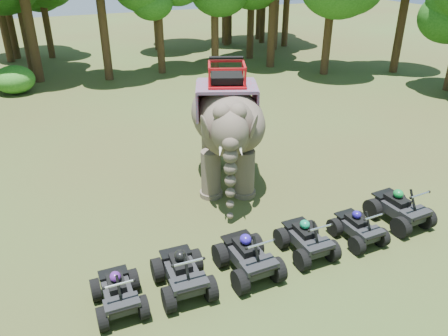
{
  "coord_description": "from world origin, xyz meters",
  "views": [
    {
      "loc": [
        -4.85,
        -9.61,
        7.82
      ],
      "look_at": [
        0.0,
        1.2,
        1.9
      ],
      "focal_mm": 35.0,
      "sensor_mm": 36.0,
      "label": 1
    }
  ],
  "objects": [
    {
      "name": "tree_1",
      "position": [
        3.78,
        20.41,
        3.53
      ],
      "size": [
        4.94,
        4.94,
        7.06
      ],
      "primitive_type": null,
      "color": "#195114",
      "rests_on": "ground"
    },
    {
      "name": "tree_30",
      "position": [
        -4.62,
        24.48,
        4.48
      ],
      "size": [
        6.27,
        6.27,
        8.96
      ],
      "primitive_type": null,
      "color": "#195114",
      "rests_on": "ground"
    },
    {
      "name": "atv_4",
      "position": [
        3.21,
        -1.39,
        0.58
      ],
      "size": [
        1.17,
        1.58,
        1.15
      ],
      "primitive_type": null,
      "rotation": [
        0.0,
        0.0,
        0.02
      ],
      "color": "black",
      "rests_on": "ground"
    },
    {
      "name": "elephant",
      "position": [
        1.22,
        3.69,
        2.25
      ],
      "size": [
        4.21,
        5.86,
        4.5
      ],
      "primitive_type": null,
      "rotation": [
        0.0,
        0.0,
        -0.39
      ],
      "color": "brown",
      "rests_on": "ground"
    },
    {
      "name": "tree_2",
      "position": [
        7.67,
        19.86,
        3.97
      ],
      "size": [
        5.55,
        5.55,
        7.93
      ],
      "primitive_type": null,
      "color": "#195114",
      "rests_on": "ground"
    },
    {
      "name": "tree_0",
      "position": [
        0.0,
        20.14,
        4.28
      ],
      "size": [
        6.0,
        6.0,
        8.57
      ],
      "primitive_type": null,
      "color": "#195114",
      "rests_on": "ground"
    },
    {
      "name": "atv_5",
      "position": [
        5.04,
        -1.15,
        0.68
      ],
      "size": [
        1.43,
        1.9,
        1.36
      ],
      "primitive_type": null,
      "rotation": [
        0.0,
        0.0,
        0.05
      ],
      "color": "black",
      "rests_on": "ground"
    },
    {
      "name": "tree_43",
      "position": [
        11.66,
        22.07,
        4.14
      ],
      "size": [
        5.8,
        5.8,
        8.29
      ],
      "primitive_type": null,
      "color": "#195114",
      "rests_on": "ground"
    },
    {
      "name": "atv_1",
      "position": [
        -2.25,
        -1.26,
        0.67
      ],
      "size": [
        1.4,
        1.86,
        1.33
      ],
      "primitive_type": null,
      "rotation": [
        0.0,
        0.0,
        -0.05
      ],
      "color": "black",
      "rests_on": "ground"
    },
    {
      "name": "atv_0",
      "position": [
        -3.89,
        -1.25,
        0.6
      ],
      "size": [
        1.21,
        1.63,
        1.19
      ],
      "primitive_type": null,
      "rotation": [
        0.0,
        0.0,
        -0.02
      ],
      "color": "black",
      "rests_on": "ground"
    },
    {
      "name": "atv_2",
      "position": [
        -0.44,
        -1.36,
        0.68
      ],
      "size": [
        1.39,
        1.87,
        1.37
      ],
      "primitive_type": null,
      "rotation": [
        0.0,
        0.0,
        0.02
      ],
      "color": "black",
      "rests_on": "ground"
    },
    {
      "name": "atv_3",
      "position": [
        1.46,
        -1.29,
        0.62
      ],
      "size": [
        1.24,
        1.69,
        1.25
      ],
      "primitive_type": null,
      "rotation": [
        0.0,
        0.0,
        -0.01
      ],
      "color": "black",
      "rests_on": "ground"
    },
    {
      "name": "ground",
      "position": [
        0.0,
        0.0,
        0.0
      ],
      "size": [
        110.0,
        110.0,
        0.0
      ],
      "primitive_type": "plane",
      "color": "#47381E",
      "rests_on": "ground"
    },
    {
      "name": "tree_5",
      "position": [
        19.0,
        13.84,
        4.39
      ],
      "size": [
        6.15,
        6.15,
        8.79
      ],
      "primitive_type": null,
      "color": "#195114",
      "rests_on": "ground"
    },
    {
      "name": "tree_31",
      "position": [
        -2.94,
        28.84,
        3.59
      ],
      "size": [
        5.02,
        5.02,
        7.17
      ],
      "primitive_type": null,
      "color": "#195114",
      "rests_on": "ground"
    },
    {
      "name": "tree_4",
      "position": [
        14.12,
        15.43,
        4.29
      ],
      "size": [
        6.01,
        6.01,
        8.58
      ],
      "primitive_type": null,
      "color": "#195114",
      "rests_on": "ground"
    }
  ]
}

